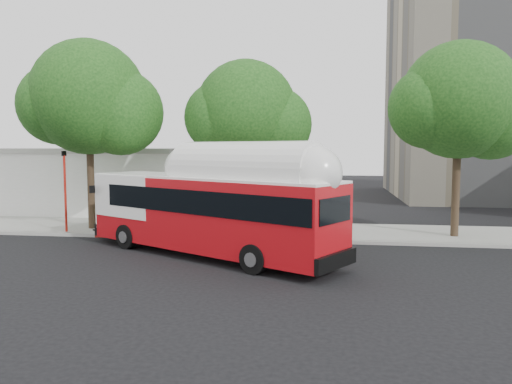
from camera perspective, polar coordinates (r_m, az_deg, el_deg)
ground at (r=19.29m, az=-1.12°, el=-7.78°), size 120.00×120.00×0.00m
sidewalk at (r=25.60m, az=1.26°, el=-4.41°), size 60.00×5.00×0.15m
curb_strip at (r=23.06m, az=0.47°, el=-5.46°), size 60.00×0.30×0.15m
red_curb_segment at (r=23.64m, az=-6.79°, el=-5.22°), size 10.00×0.32×0.16m
street_tree_left at (r=26.86m, az=-17.62°, el=9.78°), size 6.67×5.80×9.74m
street_tree_mid at (r=24.94m, az=-0.21°, el=8.79°), size 5.75×5.00×8.62m
street_tree_right at (r=25.31m, az=23.11°, el=9.12°), size 6.21×5.40×9.18m
low_commercial_bldg at (r=36.82m, az=-19.38°, el=1.46°), size 16.20×10.20×4.25m
transit_bus at (r=19.78m, az=-5.36°, el=-2.49°), size 11.70×7.96×3.63m
signal_pole at (r=26.29m, az=-20.97°, el=0.01°), size 0.12×0.39×4.14m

